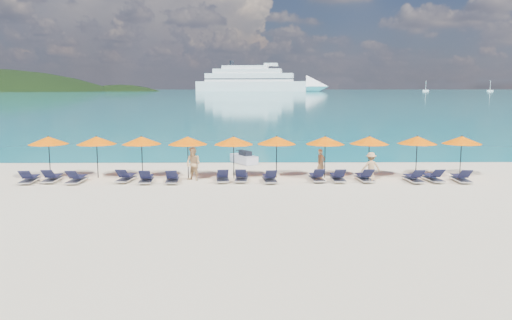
{
  "coord_description": "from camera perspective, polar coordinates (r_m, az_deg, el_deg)",
  "views": [
    {
      "loc": [
        -0.31,
        -21.77,
        4.83
      ],
      "look_at": [
        0.0,
        3.0,
        1.2
      ],
      "focal_mm": 35.0,
      "sensor_mm": 36.0,
      "label": 1
    }
  ],
  "objects": [
    {
      "name": "ground",
      "position": [
        22.3,
        0.1,
        -4.17
      ],
      "size": [
        1400.0,
        1400.0,
        0.0
      ],
      "primitive_type": "plane",
      "color": "beige"
    },
    {
      "name": "sea",
      "position": [
        681.79,
        -0.7,
        7.92
      ],
      "size": [
        1600.0,
        1300.0,
        0.01
      ],
      "primitive_type": "cube",
      "color": "#1FA9B2",
      "rests_on": "ground"
    },
    {
      "name": "headland_small",
      "position": [
        602.04,
        -15.15,
        4.25
      ],
      "size": [
        162.0,
        126.0,
        85.5
      ],
      "color": "black",
      "rests_on": "ground"
    },
    {
      "name": "cruise_ship",
      "position": [
        558.06,
        0.79,
        8.92
      ],
      "size": [
        147.89,
        46.38,
        40.66
      ],
      "rotation": [
        0.0,
        0.0,
        -0.16
      ],
      "color": "white",
      "rests_on": "ground"
    },
    {
      "name": "sailboat_near",
      "position": [
        605.27,
        18.82,
        7.55
      ],
      "size": [
        6.83,
        2.28,
        12.52
      ],
      "color": "white",
      "rests_on": "ground"
    },
    {
      "name": "sailboat_far",
      "position": [
        623.6,
        25.18,
        7.22
      ],
      "size": [
        6.66,
        2.22,
        12.21
      ],
      "color": "white",
      "rests_on": "ground"
    },
    {
      "name": "jetski",
      "position": [
        31.78,
        -1.38,
        0.19
      ],
      "size": [
        1.83,
        2.38,
        0.8
      ],
      "rotation": [
        0.0,
        0.0,
        0.51
      ],
      "color": "silver",
      "rests_on": "ground"
    },
    {
      "name": "beachgoer_a",
      "position": [
        27.43,
        7.42,
        -0.3
      ],
      "size": [
        0.65,
        0.61,
        1.49
      ],
      "primitive_type": "imported",
      "rotation": [
        0.0,
        0.0,
        0.65
      ],
      "color": "tan",
      "rests_on": "ground"
    },
    {
      "name": "beachgoer_b",
      "position": [
        26.07,
        -7.17,
        -0.46
      ],
      "size": [
        0.98,
        0.87,
        1.75
      ],
      "primitive_type": "imported",
      "rotation": [
        0.0,
        0.0,
        -0.57
      ],
      "color": "tan",
      "rests_on": "ground"
    },
    {
      "name": "beachgoer_c",
      "position": [
        26.45,
        12.99,
        -0.75
      ],
      "size": [
        0.99,
        0.49,
        1.5
      ],
      "primitive_type": "imported",
      "rotation": [
        0.0,
        0.0,
        3.18
      ],
      "color": "tan",
      "rests_on": "ground"
    },
    {
      "name": "umbrella_0",
      "position": [
        28.74,
        -22.64,
        2.08
      ],
      "size": [
        2.1,
        2.1,
        2.28
      ],
      "color": "black",
      "rests_on": "ground"
    },
    {
      "name": "umbrella_1",
      "position": [
        27.86,
        -17.77,
        2.14
      ],
      "size": [
        2.1,
        2.1,
        2.28
      ],
      "color": "black",
      "rests_on": "ground"
    },
    {
      "name": "umbrella_2",
      "position": [
        27.23,
        -12.95,
        2.2
      ],
      "size": [
        2.1,
        2.1,
        2.28
      ],
      "color": "black",
      "rests_on": "ground"
    },
    {
      "name": "umbrella_3",
      "position": [
        26.68,
        -7.82,
        2.21
      ],
      "size": [
        2.1,
        2.1,
        2.28
      ],
      "color": "black",
      "rests_on": "ground"
    },
    {
      "name": "umbrella_4",
      "position": [
        26.42,
        -2.57,
        2.22
      ],
      "size": [
        2.1,
        2.1,
        2.28
      ],
      "color": "black",
      "rests_on": "ground"
    },
    {
      "name": "umbrella_5",
      "position": [
        26.63,
        2.36,
        2.27
      ],
      "size": [
        2.1,
        2.1,
        2.28
      ],
      "color": "black",
      "rests_on": "ground"
    },
    {
      "name": "umbrella_6",
      "position": [
        26.78,
        7.92,
        2.23
      ],
      "size": [
        2.1,
        2.1,
        2.28
      ],
      "color": "black",
      "rests_on": "ground"
    },
    {
      "name": "umbrella_7",
      "position": [
        27.3,
        12.84,
        2.21
      ],
      "size": [
        2.1,
        2.1,
        2.28
      ],
      "color": "black",
      "rests_on": "ground"
    },
    {
      "name": "umbrella_8",
      "position": [
        28.09,
        17.95,
        2.18
      ],
      "size": [
        2.1,
        2.1,
        2.28
      ],
      "color": "black",
      "rests_on": "ground"
    },
    {
      "name": "umbrella_9",
      "position": [
        28.93,
        22.45,
        2.12
      ],
      "size": [
        2.1,
        2.1,
        2.28
      ],
      "color": "black",
      "rests_on": "ground"
    },
    {
      "name": "lounger_0",
      "position": [
        27.78,
        -24.47,
        -1.94
      ],
      "size": [
        0.78,
        1.75,
        0.66
      ],
      "rotation": [
        0.0,
        0.0,
        0.09
      ],
      "color": "silver",
      "rests_on": "ground"
    },
    {
      "name": "lounger_1",
      "position": [
        27.6,
        -22.27,
        -1.88
      ],
      "size": [
        0.7,
        1.73,
        0.66
      ],
      "rotation": [
        0.0,
        0.0,
        0.05
      ],
      "color": "silver",
      "rests_on": "ground"
    },
    {
      "name": "lounger_2",
      "position": [
        26.87,
        -19.82,
        -2.01
      ],
      "size": [
        0.68,
        1.72,
        0.66
      ],
      "rotation": [
        0.0,
        0.0,
        -0.03
      ],
      "color": "silver",
      "rests_on": "ground"
    },
    {
      "name": "lounger_3",
      "position": [
        26.5,
        -14.64,
        -1.92
      ],
      "size": [
        0.79,
        1.75,
        0.66
      ],
      "rotation": [
        0.0,
        0.0,
        -0.1
      ],
      "color": "silver",
      "rests_on": "ground"
    },
    {
      "name": "lounger_4",
      "position": [
        25.94,
        -12.42,
        -2.06
      ],
      "size": [
        0.76,
        1.74,
        0.66
      ],
      "rotation": [
        0.0,
        0.0,
        0.08
      ],
      "color": "silver",
      "rests_on": "ground"
    },
    {
      "name": "lounger_5",
      "position": [
        25.69,
        -9.54,
        -2.08
      ],
      "size": [
        0.76,
        1.75,
        0.66
      ],
      "rotation": [
        0.0,
        0.0,
        0.08
      ],
      "color": "silver",
      "rests_on": "ground"
    },
    {
      "name": "lounger_6",
      "position": [
        25.7,
        -3.85,
        -1.98
      ],
      "size": [
        0.77,
        1.75,
        0.66
      ],
      "rotation": [
        0.0,
        0.0,
        0.09
      ],
      "color": "silver",
      "rests_on": "ground"
    },
    {
      "name": "lounger_7",
      "position": [
        25.72,
        -1.66,
        -1.96
      ],
      "size": [
        0.7,
        1.73,
        0.66
      ],
      "rotation": [
        0.0,
        0.0,
        -0.05
      ],
      "color": "silver",
      "rests_on": "ground"
    },
    {
      "name": "lounger_8",
      "position": [
        25.45,
        1.55,
        -2.07
      ],
      "size": [
        0.77,
        1.75,
        0.66
      ],
      "rotation": [
        0.0,
        0.0,
        0.09
      ],
      "color": "silver",
      "rests_on": "ground"
    },
    {
      "name": "lounger_9",
      "position": [
        25.95,
        6.97,
        -1.92
      ],
      "size": [
        0.71,
        1.73,
        0.66
      ],
      "rotation": [
        0.0,
        0.0,
        0.05
      ],
      "color": "silver",
      "rests_on": "ground"
    },
    {
      "name": "lounger_10",
      "position": [
        26.04,
        9.33,
        -1.94
      ],
      "size": [
        0.63,
        1.7,
        0.66
      ],
      "rotation": [
        0.0,
        0.0,
        0.01
      ],
      "color": "silver",
      "rests_on": "ground"
    },
    {
      "name": "lounger_11",
      "position": [
        26.32,
        12.28,
        -1.91
      ],
      "size": [
        0.76,
        1.74,
        0.66
      ],
      "rotation": [
        0.0,
        0.0,
        0.08
      ],
      "color": "silver",
      "rests_on": "ground"
    },
    {
      "name": "lounger_12",
      "position": [
        26.73,
        17.56,
        -1.95
      ],
      "size": [
        0.74,
        1.74,
        0.66
      ],
      "rotation": [
        0.0,
        0.0,
        0.07
      ],
      "color": "silver",
      "rests_on": "ground"
    },
    {
      "name": "lounger_13",
      "position": [
        27.23,
        19.55,
        -1.86
      ],
      "size": [
        0.78,
        1.75,
        0.66
      ],
      "rotation": [
        0.0,
        0.0,
        0.09
      ],
      "color": "silver",
      "rests_on": "ground"
    },
    {
      "name": "lounger_14",
      "position": [
        27.58,
        22.38,
        -1.89
      ],
      "size": [
        0.68,
        1.72,
        0.66
      ],
      "rotation": [
        0.0,
        0.0,
        -0.04
      ],
      "color": "silver",
      "rests_on": "ground"
    }
  ]
}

